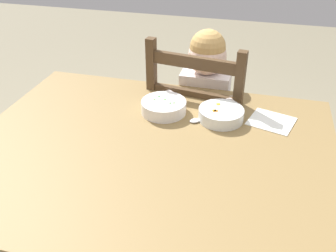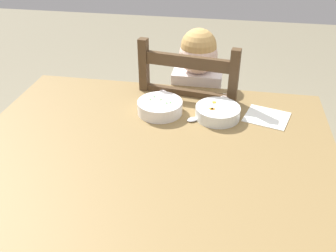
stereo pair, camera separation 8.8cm
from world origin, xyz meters
name	(u,v)px [view 1 (the left image)]	position (x,y,z in m)	size (l,w,h in m)	color
dining_table	(149,170)	(0.00, 0.00, 0.61)	(1.24, 0.99, 0.70)	olive
dining_chair	(201,131)	(0.09, 0.54, 0.44)	(0.48, 0.48, 0.93)	#4A341F
child_figure	(204,100)	(0.10, 0.54, 0.62)	(0.32, 0.31, 0.94)	white
bowl_of_peas	(164,106)	(-0.01, 0.24, 0.73)	(0.17, 0.17, 0.05)	white
bowl_of_carrots	(221,114)	(0.21, 0.24, 0.73)	(0.17, 0.17, 0.05)	white
spoon	(200,119)	(0.14, 0.22, 0.71)	(0.12, 0.11, 0.01)	silver
paper_napkin	(271,121)	(0.40, 0.28, 0.70)	(0.16, 0.14, 0.00)	white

